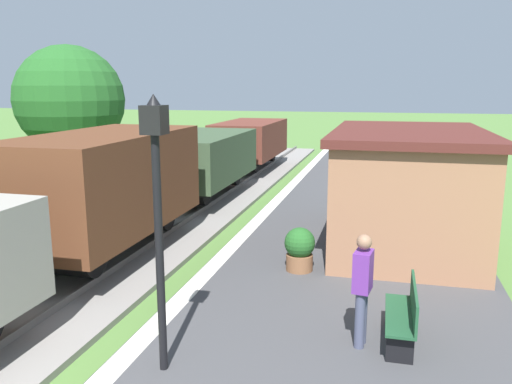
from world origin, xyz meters
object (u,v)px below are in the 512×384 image
(person_waiting, at_px, (362,286))
(lamp_post_near, at_px, (157,186))
(station_hut, at_px, (406,187))
(bench_near_hut, at_px, (405,314))
(bench_down_platform, at_px, (396,189))
(freight_train, at_px, (161,176))
(potted_planter, at_px, (300,248))
(tree_field_left, at_px, (70,100))

(person_waiting, height_order, lamp_post_near, lamp_post_near)
(station_hut, relative_size, bench_near_hut, 3.87)
(bench_near_hut, xyz_separation_m, lamp_post_near, (-3.20, -1.54, 2.08))
(bench_down_platform, bearing_deg, freight_train, -152.19)
(bench_near_hut, bearing_deg, bench_down_platform, 90.00)
(freight_train, bearing_deg, bench_near_hut, -42.76)
(station_hut, bearing_deg, lamp_post_near, -116.05)
(freight_train, distance_m, person_waiting, 8.79)
(station_hut, height_order, person_waiting, station_hut)
(potted_planter, bearing_deg, person_waiting, -64.51)
(potted_planter, bearing_deg, station_hut, 49.62)
(potted_planter, height_order, lamp_post_near, lamp_post_near)
(freight_train, bearing_deg, lamp_post_near, -65.78)
(bench_down_platform, bearing_deg, station_hut, -88.26)
(bench_near_hut, xyz_separation_m, bench_down_platform, (0.00, 9.68, 0.00))
(station_hut, distance_m, potted_planter, 3.47)
(station_hut, distance_m, tree_field_left, 14.50)
(bench_down_platform, height_order, potted_planter, potted_planter)
(bench_down_platform, xyz_separation_m, person_waiting, (-0.63, -9.90, 0.46))
(person_waiting, bearing_deg, bench_near_hut, -152.17)
(bench_near_hut, distance_m, tree_field_left, 17.39)
(station_hut, bearing_deg, person_waiting, -97.94)
(freight_train, distance_m, tree_field_left, 8.35)
(bench_near_hut, xyz_separation_m, tree_field_left, (-12.93, 11.30, 2.76))
(person_waiting, xyz_separation_m, lamp_post_near, (-2.57, -1.33, 1.62))
(freight_train, distance_m, lamp_post_near, 8.55)
(station_hut, distance_m, lamp_post_near, 7.67)
(station_hut, bearing_deg, potted_planter, -130.38)
(station_hut, height_order, potted_planter, station_hut)
(tree_field_left, bearing_deg, station_hut, -24.77)
(station_hut, relative_size, lamp_post_near, 1.57)
(freight_train, height_order, bench_near_hut, freight_train)
(person_waiting, height_order, potted_planter, person_waiting)
(freight_train, height_order, tree_field_left, tree_field_left)
(station_hut, xyz_separation_m, bench_down_platform, (-0.13, 4.41, -0.93))
(freight_train, height_order, lamp_post_near, lamp_post_near)
(freight_train, relative_size, bench_near_hut, 17.33)
(station_hut, distance_m, bench_near_hut, 5.35)
(station_hut, bearing_deg, tree_field_left, 155.23)
(station_hut, relative_size, bench_down_platform, 3.87)
(bench_near_hut, distance_m, lamp_post_near, 4.12)
(person_waiting, xyz_separation_m, potted_planter, (-1.40, 2.94, -0.46))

